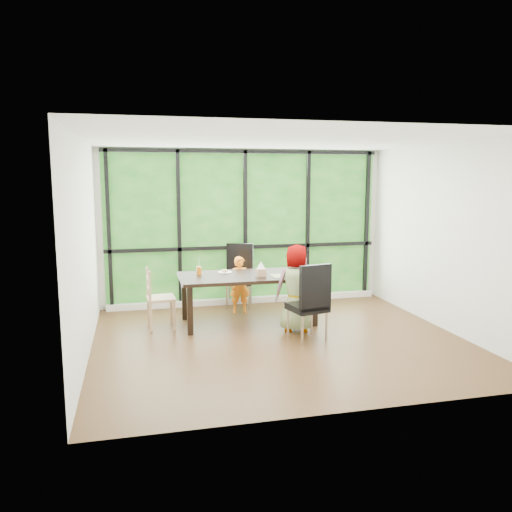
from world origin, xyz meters
The scene contains 23 objects.
ground centered at (0.00, 0.00, 0.00)m, with size 5.00×5.00×0.00m, color black.
back_wall centered at (0.00, 2.25, 1.35)m, with size 5.00×5.00×0.00m, color silver.
foliage_backdrop centered at (0.00, 2.23, 1.35)m, with size 4.80×0.02×2.65m, color #175018.
window_mullions centered at (0.00, 2.19, 1.35)m, with size 4.80×0.06×2.65m, color black, non-canonical shape.
window_sill centered at (0.00, 2.15, 0.05)m, with size 4.80×0.12×0.10m, color silver.
dining_table centered at (-0.23, 0.93, 0.38)m, with size 2.07×1.01×0.75m, color black.
chair_window_leather centered at (-0.18, 1.91, 0.54)m, with size 0.46×0.46×1.08m, color black.
chair_interior_leather centered at (0.37, -0.08, 0.54)m, with size 0.46×0.46×1.08m, color black.
chair_end_beech centered at (-1.55, 0.97, 0.45)m, with size 0.42×0.40×0.90m, color #A47F5D.
child_toddler centered at (-0.23, 1.54, 0.47)m, with size 0.34×0.22×0.94m, color orange.
child_older centered at (0.38, 0.37, 0.63)m, with size 0.62×0.40×1.27m, color gray.
placemat centered at (0.30, 0.73, 0.75)m, with size 0.42×0.31×0.01m, color tan.
plate_far centered at (-0.55, 1.19, 0.76)m, with size 0.22×0.22×0.01m, color white.
plate_near centered at (0.34, 0.70, 0.76)m, with size 0.23×0.23×0.01m, color white.
orange_cup centered at (-0.96, 1.13, 0.81)m, with size 0.08×0.08×0.12m, color orange.
green_cup centered at (0.60, 0.67, 0.82)m, with size 0.08×0.08×0.13m, color #4BC730.
white_mug centered at (0.74, 0.97, 0.79)m, with size 0.08×0.08×0.08m, color white.
tissue_box centered at (-0.07, 0.78, 0.81)m, with size 0.13×0.13×0.11m, color tan.
crepe_rolls_far centered at (-0.55, 1.19, 0.78)m, with size 0.10×0.12×0.04m, color tan, non-canonical shape.
crepe_rolls_near centered at (0.34, 0.70, 0.78)m, with size 0.05×0.12×0.04m, color tan, non-canonical shape.
straw_white centered at (-0.96, 1.13, 0.91)m, with size 0.01×0.01×0.20m, color white.
straw_pink centered at (0.60, 0.67, 0.92)m, with size 0.01×0.01×0.20m, color pink.
tissue centered at (-0.07, 0.78, 0.92)m, with size 0.12×0.12×0.11m, color white.
Camera 1 is at (-1.89, -6.50, 2.22)m, focal length 35.85 mm.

